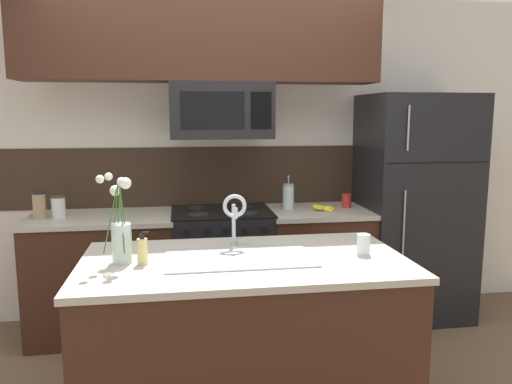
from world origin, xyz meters
The scene contains 19 objects.
rear_partition centered at (0.30, 1.28, 1.30)m, with size 5.20×0.10×2.60m, color silver.
splash_band centered at (0.00, 1.22, 1.15)m, with size 3.59×0.01×0.48m, color #332319.
back_counter_left centered at (-0.90, 0.90, 0.46)m, with size 1.06×0.65×0.91m.
back_counter_right centered at (0.76, 0.90, 0.46)m, with size 0.80×0.65×0.91m.
stove_range centered at (0.00, 0.90, 0.46)m, with size 0.76×0.64×0.93m.
microwave centered at (0.00, 0.88, 1.68)m, with size 0.74×0.40×0.41m.
upper_cabinet_band centered at (-0.13, 0.85, 2.18)m, with size 2.56×0.34×0.60m, color #381E14.
refrigerator centered at (1.57, 0.92, 0.90)m, with size 0.84×0.74×1.81m.
storage_jar_tall centered at (-1.31, 0.87, 1.01)m, with size 0.09×0.09×0.20m.
storage_jar_medium centered at (-1.19, 0.88, 0.99)m, with size 0.10×0.10×0.16m.
banana_bunch centered at (0.79, 0.84, 0.93)m, with size 0.19×0.15×0.08m.
french_press centered at (0.53, 0.96, 1.01)m, with size 0.09×0.09×0.27m.
coffee_tin centered at (1.01, 0.95, 0.97)m, with size 0.08×0.08×0.11m, color #B22D23.
island_counter centered at (0.01, -0.35, 0.46)m, with size 1.68×0.91×0.91m.
kitchen_sink centered at (-0.02, -0.35, 0.84)m, with size 0.76×0.44×0.16m.
sink_faucet centered at (-0.02, -0.13, 1.11)m, with size 0.14×0.14×0.31m.
dish_soap_bottle centered at (-0.51, -0.37, 0.98)m, with size 0.06×0.05×0.16m.
spare_glass centered at (0.65, -0.38, 0.97)m, with size 0.07×0.07×0.11m.
flower_vase centered at (-0.61, -0.33, 1.06)m, with size 0.16×0.18×0.46m.
Camera 1 is at (-0.32, -2.84, 1.65)m, focal length 35.00 mm.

